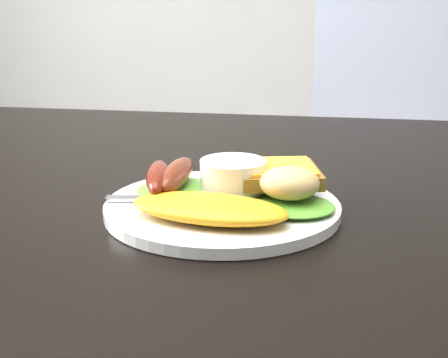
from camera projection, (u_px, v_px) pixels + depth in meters
dining_table at (241, 196)px, 0.72m from camera, size 1.20×0.80×0.04m
dining_chair at (395, 214)px, 1.49m from camera, size 0.42×0.42×0.05m
person at (127, 55)px, 1.29m from camera, size 0.68×0.54×1.66m
plate at (222, 208)px, 0.60m from camera, size 0.23×0.23×0.01m
lettuce_left at (180, 190)px, 0.63m from camera, size 0.10×0.09×0.01m
lettuce_right at (292, 205)px, 0.58m from camera, size 0.09×0.09×0.01m
omelette at (209, 208)px, 0.55m from camera, size 0.15×0.09×0.02m
sausage_a at (158, 177)px, 0.61m from camera, size 0.04×0.10×0.02m
sausage_b at (177, 174)px, 0.62m from camera, size 0.03×0.10×0.02m
ramekin at (233, 179)px, 0.61m from camera, size 0.07×0.07×0.04m
toast_a at (256, 179)px, 0.65m from camera, size 0.10×0.10×0.01m
toast_b at (279, 175)px, 0.62m from camera, size 0.09×0.09×0.01m
potato_salad at (289, 183)px, 0.58m from camera, size 0.06×0.06×0.03m
fork at (180, 199)px, 0.60m from camera, size 0.14×0.03×0.00m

